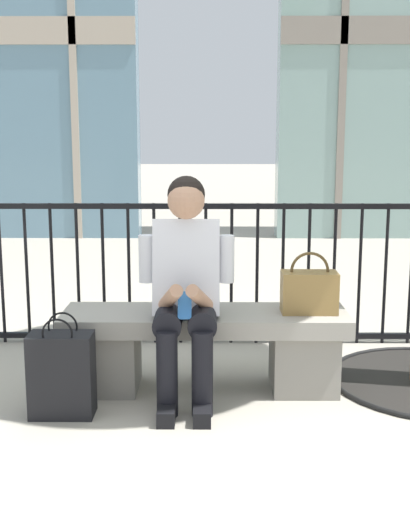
{
  "coord_description": "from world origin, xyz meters",
  "views": [
    {
      "loc": [
        0.03,
        -3.59,
        1.42
      ],
      "look_at": [
        0.0,
        0.1,
        0.75
      ],
      "focal_mm": 46.45,
      "sensor_mm": 36.0,
      "label": 1
    }
  ],
  "objects_px": {
    "stone_bench": "(205,342)",
    "seated_person_with_phone": "(186,282)",
    "shopping_bag": "(62,374)",
    "handbag_on_bench": "(309,291)"
  },
  "relations": [
    {
      "from": "stone_bench",
      "to": "seated_person_with_phone",
      "type": "xyz_separation_m",
      "value": [
        -0.1,
        -0.13,
        0.38
      ]
    },
    {
      "from": "shopping_bag",
      "to": "handbag_on_bench",
      "type": "bearing_deg",
      "value": 15.74
    },
    {
      "from": "handbag_on_bench",
      "to": "shopping_bag",
      "type": "distance_m",
      "value": 1.41
    },
    {
      "from": "seated_person_with_phone",
      "to": "shopping_bag",
      "type": "height_order",
      "value": "seated_person_with_phone"
    },
    {
      "from": "stone_bench",
      "to": "handbag_on_bench",
      "type": "xyz_separation_m",
      "value": [
        0.58,
        -0.01,
        0.3
      ]
    },
    {
      "from": "shopping_bag",
      "to": "stone_bench",
      "type": "bearing_deg",
      "value": 27.45
    },
    {
      "from": "seated_person_with_phone",
      "to": "handbag_on_bench",
      "type": "bearing_deg",
      "value": 9.89
    },
    {
      "from": "handbag_on_bench",
      "to": "seated_person_with_phone",
      "type": "bearing_deg",
      "value": -170.11
    },
    {
      "from": "stone_bench",
      "to": "shopping_bag",
      "type": "distance_m",
      "value": 0.82
    },
    {
      "from": "stone_bench",
      "to": "shopping_bag",
      "type": "relative_size",
      "value": 3.0
    }
  ]
}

